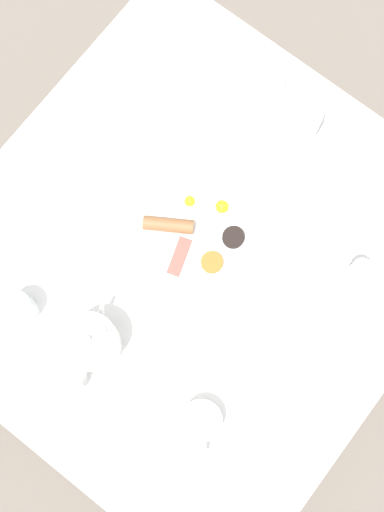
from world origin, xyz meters
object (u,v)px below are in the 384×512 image
object	(u,v)px
breakfast_plate	(199,232)
knife_by_plate	(357,207)
napkin_folded	(84,202)
pepper_grinder	(360,271)
fork_by_plate	(110,113)
spoon_for_tea	(188,52)
water_glass_tall	(19,309)
teapot_far	(294,117)
teapot_near	(91,344)
teacup_with_saucer_left	(201,421)

from	to	relation	value
breakfast_plate	knife_by_plate	distance (m)	0.36
knife_by_plate	napkin_folded	bearing A→B (deg)	-53.33
breakfast_plate	napkin_folded	bearing A→B (deg)	-67.43
pepper_grinder	fork_by_plate	distance (m)	0.67
napkin_folded	spoon_for_tea	world-z (taller)	napkin_folded
breakfast_plate	napkin_folded	distance (m)	0.27
napkin_folded	spoon_for_tea	bearing A→B (deg)	-174.60
water_glass_tall	spoon_for_tea	xyz separation A→B (m)	(-0.70, -0.09, -0.04)
breakfast_plate	teapot_far	size ratio (longest dim) A/B	1.66
water_glass_tall	teapot_far	bearing A→B (deg)	163.41
pepper_grinder	teapot_near	bearing A→B (deg)	-37.17
breakfast_plate	teacup_with_saucer_left	xyz separation A→B (m)	(0.32, 0.25, 0.02)
water_glass_tall	napkin_folded	bearing A→B (deg)	-169.36
spoon_for_tea	napkin_folded	bearing A→B (deg)	5.40
napkin_folded	teapot_near	bearing A→B (deg)	43.36
teapot_near	knife_by_plate	world-z (taller)	teapot_near
water_glass_tall	knife_by_plate	xyz separation A→B (m)	(-0.64, 0.44, -0.04)
water_glass_tall	spoon_for_tea	world-z (taller)	water_glass_tall
breakfast_plate	teapot_far	distance (m)	0.33
breakfast_plate	teacup_with_saucer_left	size ratio (longest dim) A/B	2.02
fork_by_plate	napkin_folded	bearing A→B (deg)	23.72
breakfast_plate	teapot_far	world-z (taller)	teapot_far
teacup_with_saucer_left	pepper_grinder	distance (m)	0.46
teapot_near	teacup_with_saucer_left	xyz separation A→B (m)	(-0.02, 0.28, -0.03)
breakfast_plate	pepper_grinder	xyz separation A→B (m)	(-0.13, 0.33, 0.04)
breakfast_plate	napkin_folded	xyz separation A→B (m)	(0.10, -0.25, -0.01)
teapot_near	fork_by_plate	size ratio (longest dim) A/B	1.13
teapot_near	fork_by_plate	distance (m)	0.54
fork_by_plate	spoon_for_tea	world-z (taller)	same
water_glass_tall	pepper_grinder	xyz separation A→B (m)	(-0.51, 0.52, 0.01)
pepper_grinder	breakfast_plate	bearing A→B (deg)	-68.26
water_glass_tall	spoon_for_tea	bearing A→B (deg)	-172.56
pepper_grinder	fork_by_plate	size ratio (longest dim) A/B	0.58
napkin_folded	teapot_far	bearing A→B (deg)	148.80
teapot_far	knife_by_plate	size ratio (longest dim) A/B	0.88
water_glass_tall	fork_by_plate	xyz separation A→B (m)	(-0.47, -0.14, -0.04)
knife_by_plate	breakfast_plate	bearing A→B (deg)	-42.87
breakfast_plate	knife_by_plate	xyz separation A→B (m)	(-0.26, 0.24, -0.01)
teapot_near	pepper_grinder	distance (m)	0.59
breakfast_plate	fork_by_plate	world-z (taller)	breakfast_plate
pepper_grinder	spoon_for_tea	xyz separation A→B (m)	(-0.20, -0.62, -0.05)
teapot_far	knife_by_plate	xyz separation A→B (m)	(0.06, 0.23, -0.05)
water_glass_tall	fork_by_plate	size ratio (longest dim) A/B	0.48
teacup_with_saucer_left	water_glass_tall	size ratio (longest dim) A/B	1.60
teapot_far	teacup_with_saucer_left	distance (m)	0.69
teacup_with_saucer_left	spoon_for_tea	xyz separation A→B (m)	(-0.65, -0.54, -0.02)
teapot_far	breakfast_plate	bearing A→B (deg)	-51.23
fork_by_plate	knife_by_plate	bearing A→B (deg)	105.74
teapot_near	teapot_far	world-z (taller)	same
napkin_folded	breakfast_plate	bearing A→B (deg)	112.57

